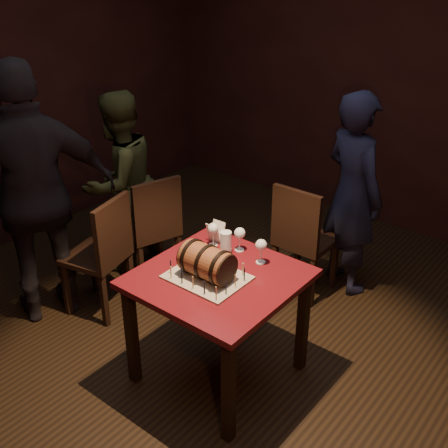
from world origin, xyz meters
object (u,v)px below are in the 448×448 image
Objects in this scene: pint_of_ale at (226,243)px; person_left_front at (37,197)px; barrel_cake at (207,262)px; chair_back at (302,236)px; person_back at (352,194)px; pub_table at (218,291)px; wine_glass_left at (213,229)px; wine_glass_right at (261,246)px; chair_left_front at (104,250)px; person_left_rear at (120,183)px; chair_left_rear at (153,225)px; wine_glass_mid at (240,234)px.

person_left_front is (-1.29, -0.47, 0.12)m from pint_of_ale.
chair_back is at bearing 92.55° from barrel_cake.
person_left_front reaches higher than person_back.
wine_glass_left is (-0.26, 0.26, 0.23)m from pub_table.
wine_glass_right is 0.91m from chair_back.
wine_glass_left is 0.93m from chair_left_front.
wine_glass_left is 1.27m from person_left_front.
chair_left_front is 0.49× the size of person_left_front.
person_left_rear is at bearing -149.11° from person_left_front.
chair_left_rear is at bearing 90.47° from chair_left_front.
pub_table is 1.47m from person_left_front.
person_left_rear reaches higher than wine_glass_left.
person_left_rear is 0.79× the size of person_left_front.
person_left_front is at bearing -156.86° from wine_glass_left.
person_back reaches higher than wine_glass_left.
chair_left_rear is (-1.09, 0.52, -0.12)m from pub_table.
wine_glass_mid is at bearing 60.23° from pint_of_ale.
wine_glass_left is 1.00× the size of wine_glass_right.
chair_left_front is at bearing 75.00° from person_back.
wine_glass_left is at bearing 137.57° from person_left_front.
person_left_rear is (-1.38, 0.35, -0.07)m from pint_of_ale.
wine_glass_mid is 1.45m from person_left_front.
person_left_front is at bearing -134.91° from chair_back.
chair_left_rear is 0.93m from person_left_front.
chair_back is at bearing 47.28° from chair_left_front.
wine_glass_right is 0.10× the size of person_back.
wine_glass_mid is at bearing 104.68° from pub_table.
chair_left_rear is (-0.83, 0.26, -0.35)m from wine_glass_left.
barrel_cake is 0.39× the size of chair_left_front.
person_back is at bearing 38.04° from chair_left_rear.
barrel_cake is 0.24× the size of person_left_rear.
person_left_front is at bearing -159.93° from pint_of_ale.
wine_glass_right is at bearing 68.52° from pub_table.
chair_left_front is at bearing -167.33° from pint_of_ale.
pint_of_ale is 0.16× the size of chair_left_front.
person_back is at bearing 89.58° from wine_glass_right.
wine_glass_mid is 0.17× the size of chair_back.
chair_back is 0.50m from person_back.
barrel_cake is 0.38m from wine_glass_mid.
pub_table is 1.09m from chair_left_front.
pint_of_ale is 1.38m from person_left_front.
person_left_rear is at bearing 169.21° from wine_glass_right.
chair_left_rear reaches higher than wine_glass_mid.
wine_glass_mid is 0.10m from pint_of_ale.
pub_table is at bearing -61.23° from pint_of_ale.
chair_left_rear is 0.58× the size of person_back.
wine_glass_left is at bearing 72.83° from person_left_rear.
chair_back is 1.93m from person_left_front.
barrel_cake is at bearing 109.06° from person_back.
person_left_front reaches higher than pint_of_ale.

